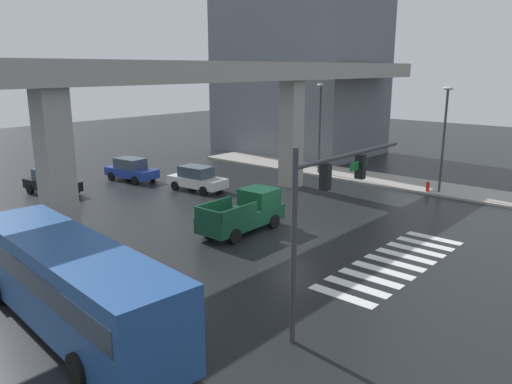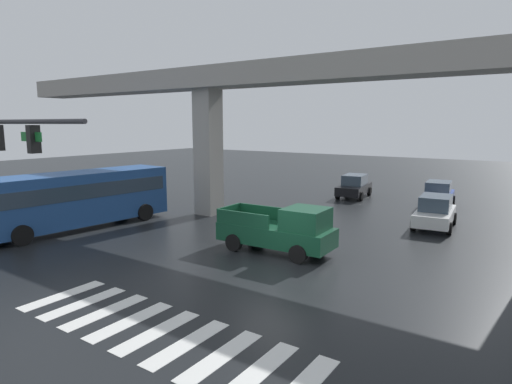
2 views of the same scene
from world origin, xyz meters
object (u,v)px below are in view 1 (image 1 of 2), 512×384
object	(u,v)px
fire_hydrant	(428,187)
traffic_signal_mast	(327,197)
sedan_blue	(131,169)
sedan_white	(197,178)
street_lamp_near_corner	(445,128)
sedan_black	(52,182)
pickup_truck	(245,213)
city_bus	(71,281)
street_lamp_mid_block	(320,118)

from	to	relation	value
fire_hydrant	traffic_signal_mast	bearing A→B (deg)	-166.97
sedan_blue	fire_hydrant	world-z (taller)	sedan_blue
sedan_white	street_lamp_near_corner	world-z (taller)	street_lamp_near_corner
traffic_signal_mast	street_lamp_near_corner	world-z (taller)	street_lamp_near_corner
sedan_black	sedan_white	xyz separation A→B (m)	(7.22, -6.72, 0.00)
sedan_blue	traffic_signal_mast	distance (m)	25.34
traffic_signal_mast	street_lamp_near_corner	bearing A→B (deg)	11.03
pickup_truck	fire_hydrant	bearing A→B (deg)	-15.75
sedan_black	sedan_blue	distance (m)	6.13
sedan_white	sedan_blue	xyz separation A→B (m)	(-1.12, 6.21, 0.00)
city_bus	sedan_black	size ratio (longest dim) A/B	2.45
pickup_truck	street_lamp_near_corner	distance (m)	15.79
traffic_signal_mast	sedan_white	bearing A→B (deg)	59.83
street_lamp_mid_block	sedan_black	bearing A→B (deg)	149.94
sedan_blue	street_lamp_near_corner	size ratio (longest dim) A/B	0.62
city_bus	fire_hydrant	world-z (taller)	city_bus
city_bus	sedan_blue	world-z (taller)	city_bus
pickup_truck	street_lamp_mid_block	size ratio (longest dim) A/B	0.71
sedan_black	street_lamp_near_corner	size ratio (longest dim) A/B	0.62
traffic_signal_mast	fire_hydrant	distance (m)	20.74
city_bus	street_lamp_near_corner	bearing A→B (deg)	-4.35
city_bus	street_lamp_mid_block	distance (m)	27.35
pickup_truck	sedan_black	size ratio (longest dim) A/B	1.15
pickup_truck	sedan_blue	distance (m)	15.22
sedan_white	street_lamp_mid_block	bearing A→B (deg)	-18.25
sedan_black	fire_hydrant	xyz separation A→B (m)	(17.03, -19.38, -0.42)
sedan_white	traffic_signal_mast	bearing A→B (deg)	-120.17
sedan_white	traffic_signal_mast	world-z (taller)	traffic_signal_mast
street_lamp_near_corner	street_lamp_mid_block	size ratio (longest dim) A/B	1.00
pickup_truck	city_bus	size ratio (longest dim) A/B	0.47
traffic_signal_mast	street_lamp_near_corner	xyz separation A→B (m)	(20.23, 3.94, 0.17)
fire_hydrant	street_lamp_near_corner	bearing A→B (deg)	-58.21
street_lamp_mid_block	fire_hydrant	xyz separation A→B (m)	(-0.40, -9.29, -4.13)
city_bus	street_lamp_near_corner	xyz separation A→B (m)	(26.01, -1.98, 2.83)
pickup_truck	fire_hydrant	world-z (taller)	pickup_truck
city_bus	sedan_blue	size ratio (longest dim) A/B	2.46
street_lamp_near_corner	city_bus	bearing A→B (deg)	175.65
city_bus	fire_hydrant	bearing A→B (deg)	-2.98
sedan_black	street_lamp_mid_block	size ratio (longest dim) A/B	0.62
city_bus	sedan_blue	xyz separation A→B (m)	(14.69, 17.54, -0.87)
sedan_white	street_lamp_near_corner	bearing A→B (deg)	-52.51
street_lamp_near_corner	street_lamp_mid_block	world-z (taller)	same
street_lamp_mid_block	traffic_signal_mast	bearing A→B (deg)	-145.54
sedan_blue	street_lamp_near_corner	distance (m)	22.87
pickup_truck	street_lamp_near_corner	xyz separation A→B (m)	(14.66, -4.67, 3.57)
city_bus	street_lamp_near_corner	distance (m)	26.24
pickup_truck	sedan_blue	xyz separation A→B (m)	(3.33, 14.85, -0.14)
sedan_white	city_bus	bearing A→B (deg)	-144.38
pickup_truck	sedan_white	xyz separation A→B (m)	(4.45, 8.64, -0.14)
city_bus	sedan_black	world-z (taller)	city_bus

